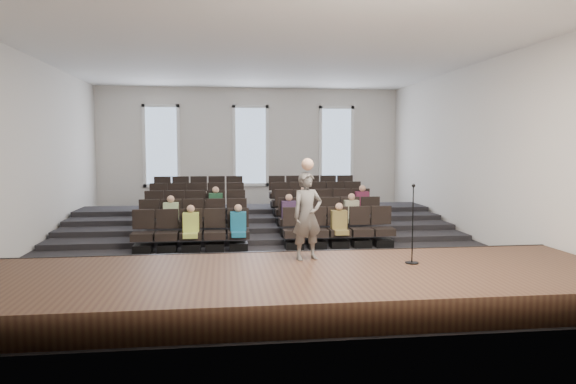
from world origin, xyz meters
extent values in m
plane|color=black|center=(0.00, 0.00, 0.00)|extent=(14.00, 14.00, 0.00)
cube|color=white|center=(0.00, 0.00, 5.01)|extent=(12.00, 14.00, 0.02)
cube|color=silver|center=(0.00, 7.02, 2.50)|extent=(12.00, 0.04, 5.00)
cube|color=silver|center=(0.00, -7.02, 2.50)|extent=(12.00, 0.04, 5.00)
cube|color=silver|center=(-6.02, 0.00, 2.50)|extent=(0.04, 14.00, 5.00)
cube|color=silver|center=(6.02, 0.00, 2.50)|extent=(0.04, 14.00, 5.00)
cube|color=#48301F|center=(0.00, -5.10, 0.25)|extent=(11.80, 3.60, 0.50)
cube|color=black|center=(0.00, -3.33, 0.25)|extent=(11.80, 0.06, 0.52)
cube|color=black|center=(0.00, 2.33, 0.07)|extent=(11.80, 4.80, 0.15)
cube|color=black|center=(0.00, 2.85, 0.15)|extent=(11.80, 3.75, 0.30)
cube|color=black|center=(0.00, 3.38, 0.22)|extent=(11.80, 2.70, 0.45)
cube|color=black|center=(0.00, 3.90, 0.30)|extent=(11.80, 1.65, 0.60)
cube|color=black|center=(-3.13, -0.60, 0.10)|extent=(0.47, 0.43, 0.20)
cube|color=black|center=(-3.13, -0.60, 0.41)|extent=(0.55, 0.50, 0.19)
cube|color=black|center=(-3.13, -0.39, 0.82)|extent=(0.55, 0.08, 0.50)
cube|color=black|center=(-2.53, -0.60, 0.10)|extent=(0.47, 0.43, 0.20)
cube|color=black|center=(-2.53, -0.60, 0.41)|extent=(0.55, 0.50, 0.19)
cube|color=black|center=(-2.53, -0.39, 0.82)|extent=(0.55, 0.08, 0.50)
cube|color=black|center=(-1.93, -0.60, 0.10)|extent=(0.47, 0.43, 0.20)
cube|color=black|center=(-1.93, -0.60, 0.41)|extent=(0.55, 0.50, 0.19)
cube|color=black|center=(-1.93, -0.39, 0.82)|extent=(0.55, 0.08, 0.50)
cube|color=black|center=(-1.33, -0.60, 0.10)|extent=(0.47, 0.43, 0.20)
cube|color=black|center=(-1.33, -0.60, 0.41)|extent=(0.55, 0.50, 0.19)
cube|color=black|center=(-1.33, -0.39, 0.82)|extent=(0.55, 0.08, 0.50)
cube|color=black|center=(-0.73, -0.60, 0.10)|extent=(0.47, 0.43, 0.20)
cube|color=black|center=(-0.73, -0.60, 0.41)|extent=(0.55, 0.50, 0.19)
cube|color=black|center=(-0.73, -0.39, 0.82)|extent=(0.55, 0.08, 0.50)
cube|color=black|center=(0.73, -0.60, 0.10)|extent=(0.47, 0.43, 0.20)
cube|color=black|center=(0.73, -0.60, 0.41)|extent=(0.55, 0.50, 0.19)
cube|color=black|center=(0.73, -0.39, 0.82)|extent=(0.55, 0.08, 0.50)
cube|color=black|center=(1.33, -0.60, 0.10)|extent=(0.47, 0.43, 0.20)
cube|color=black|center=(1.33, -0.60, 0.41)|extent=(0.55, 0.50, 0.19)
cube|color=black|center=(1.33, -0.39, 0.82)|extent=(0.55, 0.08, 0.50)
cube|color=black|center=(1.93, -0.60, 0.10)|extent=(0.47, 0.43, 0.20)
cube|color=black|center=(1.93, -0.60, 0.41)|extent=(0.55, 0.50, 0.19)
cube|color=black|center=(1.93, -0.39, 0.82)|extent=(0.55, 0.08, 0.50)
cube|color=black|center=(2.53, -0.60, 0.10)|extent=(0.47, 0.43, 0.20)
cube|color=black|center=(2.53, -0.60, 0.41)|extent=(0.55, 0.50, 0.19)
cube|color=black|center=(2.53, -0.39, 0.82)|extent=(0.55, 0.08, 0.50)
cube|color=black|center=(3.13, -0.60, 0.10)|extent=(0.47, 0.43, 0.20)
cube|color=black|center=(3.13, -0.60, 0.41)|extent=(0.55, 0.50, 0.19)
cube|color=black|center=(3.13, -0.39, 0.82)|extent=(0.55, 0.08, 0.50)
cube|color=black|center=(-3.13, 0.45, 0.25)|extent=(0.47, 0.43, 0.20)
cube|color=black|center=(-3.13, 0.45, 0.56)|extent=(0.55, 0.50, 0.19)
cube|color=black|center=(-3.13, 0.66, 0.97)|extent=(0.55, 0.08, 0.50)
cube|color=black|center=(-2.53, 0.45, 0.25)|extent=(0.47, 0.43, 0.20)
cube|color=black|center=(-2.53, 0.45, 0.56)|extent=(0.55, 0.50, 0.19)
cube|color=black|center=(-2.53, 0.66, 0.97)|extent=(0.55, 0.08, 0.50)
cube|color=black|center=(-1.93, 0.45, 0.25)|extent=(0.47, 0.43, 0.20)
cube|color=black|center=(-1.93, 0.45, 0.56)|extent=(0.55, 0.50, 0.19)
cube|color=black|center=(-1.93, 0.66, 0.97)|extent=(0.55, 0.08, 0.50)
cube|color=black|center=(-1.33, 0.45, 0.25)|extent=(0.47, 0.43, 0.20)
cube|color=black|center=(-1.33, 0.45, 0.56)|extent=(0.55, 0.50, 0.19)
cube|color=black|center=(-1.33, 0.66, 0.97)|extent=(0.55, 0.08, 0.50)
cube|color=black|center=(-0.73, 0.45, 0.25)|extent=(0.47, 0.43, 0.20)
cube|color=black|center=(-0.73, 0.45, 0.56)|extent=(0.55, 0.50, 0.19)
cube|color=black|center=(-0.73, 0.66, 0.97)|extent=(0.55, 0.08, 0.50)
cube|color=black|center=(0.73, 0.45, 0.25)|extent=(0.47, 0.43, 0.20)
cube|color=black|center=(0.73, 0.45, 0.56)|extent=(0.55, 0.50, 0.19)
cube|color=black|center=(0.73, 0.66, 0.97)|extent=(0.55, 0.08, 0.50)
cube|color=black|center=(1.33, 0.45, 0.25)|extent=(0.47, 0.43, 0.20)
cube|color=black|center=(1.33, 0.45, 0.56)|extent=(0.55, 0.50, 0.19)
cube|color=black|center=(1.33, 0.66, 0.97)|extent=(0.55, 0.08, 0.50)
cube|color=black|center=(1.93, 0.45, 0.25)|extent=(0.47, 0.43, 0.20)
cube|color=black|center=(1.93, 0.45, 0.56)|extent=(0.55, 0.50, 0.19)
cube|color=black|center=(1.93, 0.66, 0.97)|extent=(0.55, 0.08, 0.50)
cube|color=black|center=(2.53, 0.45, 0.25)|extent=(0.47, 0.43, 0.20)
cube|color=black|center=(2.53, 0.45, 0.56)|extent=(0.55, 0.50, 0.19)
cube|color=black|center=(2.53, 0.66, 0.97)|extent=(0.55, 0.08, 0.50)
cube|color=black|center=(3.13, 0.45, 0.25)|extent=(0.47, 0.43, 0.20)
cube|color=black|center=(3.13, 0.45, 0.56)|extent=(0.55, 0.50, 0.19)
cube|color=black|center=(3.13, 0.66, 0.97)|extent=(0.55, 0.08, 0.50)
cube|color=black|center=(-3.13, 1.50, 0.40)|extent=(0.47, 0.42, 0.20)
cube|color=black|center=(-3.13, 1.50, 0.71)|extent=(0.55, 0.50, 0.19)
cube|color=black|center=(-3.13, 1.71, 1.12)|extent=(0.55, 0.08, 0.50)
cube|color=black|center=(-2.53, 1.50, 0.40)|extent=(0.47, 0.42, 0.20)
cube|color=black|center=(-2.53, 1.50, 0.71)|extent=(0.55, 0.50, 0.19)
cube|color=black|center=(-2.53, 1.71, 1.12)|extent=(0.55, 0.08, 0.50)
cube|color=black|center=(-1.93, 1.50, 0.40)|extent=(0.47, 0.42, 0.20)
cube|color=black|center=(-1.93, 1.50, 0.71)|extent=(0.55, 0.50, 0.19)
cube|color=black|center=(-1.93, 1.71, 1.12)|extent=(0.55, 0.08, 0.50)
cube|color=black|center=(-1.33, 1.50, 0.40)|extent=(0.47, 0.42, 0.20)
cube|color=black|center=(-1.33, 1.50, 0.71)|extent=(0.55, 0.50, 0.19)
cube|color=black|center=(-1.33, 1.71, 1.12)|extent=(0.55, 0.08, 0.50)
cube|color=black|center=(-0.73, 1.50, 0.40)|extent=(0.47, 0.42, 0.20)
cube|color=black|center=(-0.73, 1.50, 0.71)|extent=(0.55, 0.50, 0.19)
cube|color=black|center=(-0.73, 1.71, 1.12)|extent=(0.55, 0.08, 0.50)
cube|color=black|center=(0.73, 1.50, 0.40)|extent=(0.47, 0.42, 0.20)
cube|color=black|center=(0.73, 1.50, 0.71)|extent=(0.55, 0.50, 0.19)
cube|color=black|center=(0.73, 1.71, 1.12)|extent=(0.55, 0.08, 0.50)
cube|color=black|center=(1.33, 1.50, 0.40)|extent=(0.47, 0.42, 0.20)
cube|color=black|center=(1.33, 1.50, 0.71)|extent=(0.55, 0.50, 0.19)
cube|color=black|center=(1.33, 1.71, 1.12)|extent=(0.55, 0.08, 0.50)
cube|color=black|center=(1.93, 1.50, 0.40)|extent=(0.47, 0.42, 0.20)
cube|color=black|center=(1.93, 1.50, 0.71)|extent=(0.55, 0.50, 0.19)
cube|color=black|center=(1.93, 1.71, 1.12)|extent=(0.55, 0.08, 0.50)
cube|color=black|center=(2.53, 1.50, 0.40)|extent=(0.47, 0.42, 0.20)
cube|color=black|center=(2.53, 1.50, 0.71)|extent=(0.55, 0.50, 0.19)
cube|color=black|center=(2.53, 1.71, 1.12)|extent=(0.55, 0.08, 0.50)
cube|color=black|center=(3.13, 1.50, 0.40)|extent=(0.47, 0.42, 0.20)
cube|color=black|center=(3.13, 1.50, 0.71)|extent=(0.55, 0.50, 0.19)
cube|color=black|center=(3.13, 1.71, 1.12)|extent=(0.55, 0.08, 0.50)
cube|color=black|center=(-3.13, 2.55, 0.55)|extent=(0.47, 0.42, 0.20)
cube|color=black|center=(-3.13, 2.55, 0.86)|extent=(0.55, 0.50, 0.19)
cube|color=black|center=(-3.13, 2.76, 1.27)|extent=(0.55, 0.08, 0.50)
cube|color=black|center=(-2.53, 2.55, 0.55)|extent=(0.47, 0.42, 0.20)
cube|color=black|center=(-2.53, 2.55, 0.86)|extent=(0.55, 0.50, 0.19)
cube|color=black|center=(-2.53, 2.76, 1.27)|extent=(0.55, 0.08, 0.50)
cube|color=black|center=(-1.93, 2.55, 0.55)|extent=(0.47, 0.42, 0.20)
cube|color=black|center=(-1.93, 2.55, 0.86)|extent=(0.55, 0.50, 0.19)
cube|color=black|center=(-1.93, 2.76, 1.27)|extent=(0.55, 0.08, 0.50)
cube|color=black|center=(-1.33, 2.55, 0.55)|extent=(0.47, 0.42, 0.20)
cube|color=black|center=(-1.33, 2.55, 0.86)|extent=(0.55, 0.50, 0.19)
cube|color=black|center=(-1.33, 2.76, 1.27)|extent=(0.55, 0.08, 0.50)
cube|color=black|center=(-0.73, 2.55, 0.55)|extent=(0.47, 0.42, 0.20)
cube|color=black|center=(-0.73, 2.55, 0.86)|extent=(0.55, 0.50, 0.19)
cube|color=black|center=(-0.73, 2.76, 1.27)|extent=(0.55, 0.08, 0.50)
cube|color=black|center=(0.73, 2.55, 0.55)|extent=(0.47, 0.42, 0.20)
cube|color=black|center=(0.73, 2.55, 0.86)|extent=(0.55, 0.50, 0.19)
cube|color=black|center=(0.73, 2.76, 1.27)|extent=(0.55, 0.08, 0.50)
cube|color=black|center=(1.33, 2.55, 0.55)|extent=(0.47, 0.42, 0.20)
cube|color=black|center=(1.33, 2.55, 0.86)|extent=(0.55, 0.50, 0.19)
cube|color=black|center=(1.33, 2.76, 1.27)|extent=(0.55, 0.08, 0.50)
cube|color=black|center=(1.93, 2.55, 0.55)|extent=(0.47, 0.42, 0.20)
cube|color=black|center=(1.93, 2.55, 0.86)|extent=(0.55, 0.50, 0.19)
cube|color=black|center=(1.93, 2.76, 1.27)|extent=(0.55, 0.08, 0.50)
cube|color=black|center=(2.53, 2.55, 0.55)|extent=(0.47, 0.42, 0.20)
cube|color=black|center=(2.53, 2.55, 0.86)|extent=(0.55, 0.50, 0.19)
cube|color=black|center=(2.53, 2.76, 1.27)|extent=(0.55, 0.08, 0.50)
cube|color=black|center=(3.13, 2.55, 0.55)|extent=(0.47, 0.42, 0.20)
cube|color=black|center=(3.13, 2.55, 0.86)|extent=(0.55, 0.50, 0.19)
cube|color=black|center=(3.13, 2.76, 1.27)|extent=(0.55, 0.08, 0.50)
cube|color=black|center=(-3.13, 3.60, 0.70)|extent=(0.47, 0.42, 0.20)
cube|color=black|center=(-3.13, 3.60, 1.01)|extent=(0.55, 0.50, 0.19)
cube|color=black|center=(-3.13, 3.81, 1.42)|extent=(0.55, 0.08, 0.50)
cube|color=black|center=(-2.53, 3.60, 0.70)|extent=(0.47, 0.42, 0.20)
cube|color=black|center=(-2.53, 3.60, 1.01)|extent=(0.55, 0.50, 0.19)
cube|color=black|center=(-2.53, 3.81, 1.42)|extent=(0.55, 0.08, 0.50)
cube|color=black|center=(-1.93, 3.60, 0.70)|extent=(0.47, 0.42, 0.20)
cube|color=black|center=(-1.93, 3.60, 1.01)|extent=(0.55, 0.50, 0.19)
cube|color=black|center=(-1.93, 3.81, 1.42)|extent=(0.55, 0.08, 0.50)
cube|color=black|center=(-1.33, 3.60, 0.70)|extent=(0.47, 0.42, 0.20)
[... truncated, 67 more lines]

